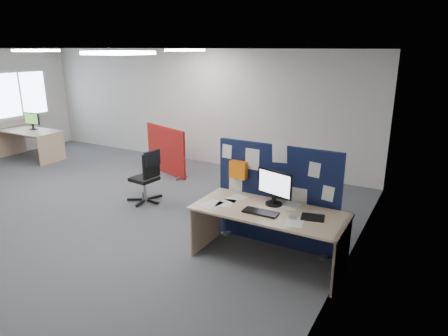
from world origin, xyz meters
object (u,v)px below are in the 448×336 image
at_px(main_desk, 270,221).
at_px(office_chair, 148,173).
at_px(second_desk, 32,137).
at_px(monitor_second, 32,120).
at_px(red_divider, 166,151).
at_px(navy_divider, 275,195).
at_px(monitor_main, 274,186).

xyz_separation_m(main_desk, office_chair, (-2.73, 0.83, -0.01)).
xyz_separation_m(second_desk, monitor_second, (-0.02, 0.09, 0.41)).
bearing_deg(main_desk, red_divider, 145.61).
relative_size(navy_divider, second_desk, 1.10).
bearing_deg(navy_divider, second_desk, 169.58).
relative_size(monitor_main, monitor_second, 1.12).
height_order(red_divider, office_chair, red_divider).
bearing_deg(red_divider, second_desk, -150.75).
xyz_separation_m(monitor_main, office_chair, (-2.70, 0.66, -0.43)).
height_order(monitor_main, monitor_second, monitor_main).
bearing_deg(office_chair, second_desk, 174.42).
relative_size(main_desk, second_desk, 1.21).
distance_m(main_desk, monitor_second, 7.52).
distance_m(navy_divider, monitor_main, 0.39).
xyz_separation_m(navy_divider, office_chair, (-2.60, 0.37, -0.19)).
relative_size(monitor_main, second_desk, 0.32).
relative_size(main_desk, office_chair, 2.01).
relative_size(monitor_main, red_divider, 0.39).
bearing_deg(main_desk, monitor_main, 98.62).
xyz_separation_m(main_desk, monitor_main, (-0.03, 0.17, 0.42)).
distance_m(monitor_main, red_divider, 4.20).
height_order(main_desk, monitor_second, monitor_second).
bearing_deg(second_desk, main_desk, -13.66).
height_order(main_desk, office_chair, office_chair).
bearing_deg(monitor_main, navy_divider, 124.38).
xyz_separation_m(navy_divider, second_desk, (-7.14, 1.31, -0.19)).
height_order(monitor_main, second_desk, monitor_main).
distance_m(main_desk, red_divider, 4.29).
xyz_separation_m(navy_divider, red_divider, (-3.42, 1.97, -0.23)).
xyz_separation_m(second_desk, office_chair, (4.53, -0.94, 0.00)).
bearing_deg(red_divider, main_desk, -15.16).
bearing_deg(main_desk, monitor_second, 165.71).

